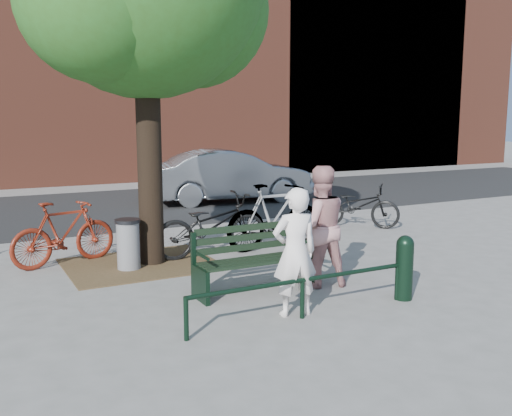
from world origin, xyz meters
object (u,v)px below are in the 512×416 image
bollard (404,265)px  park_bench (253,257)px  person_right (319,226)px  bicycle_c (212,225)px  person_left (295,252)px  litter_bin (128,244)px  parked_car (231,176)px

bollard → park_bench: bearing=141.0°
person_right → bicycle_c: 2.46m
bollard → person_right: bearing=121.3°
person_left → litter_bin: person_left is taller
person_left → person_right: person_right is taller
park_bench → person_left: bearing=-91.0°
person_left → parked_car: size_ratio=0.35×
litter_bin → parked_car: (4.61, 5.88, 0.34)m
park_bench → bicycle_c: size_ratio=0.83×
litter_bin → bicycle_c: (1.54, 0.20, 0.14)m
bollard → litter_bin: (-2.85, 3.21, -0.05)m
litter_bin → parked_car: bearing=51.9°
person_left → bicycle_c: bearing=-87.2°
person_left → litter_bin: 3.31m
bicycle_c → parked_car: (3.07, 5.68, 0.20)m
park_bench → litter_bin: size_ratio=2.12×
park_bench → parked_car: (3.35, 7.80, 0.28)m
park_bench → person_right: (0.95, -0.22, 0.40)m
park_bench → litter_bin: 2.29m
park_bench → person_left: size_ratio=1.09×
person_left → park_bench: bearing=-82.9°
person_right → bollard: (0.65, -1.07, -0.41)m
park_bench → person_right: person_right is taller
parked_car → park_bench: bearing=164.2°
person_left → bicycle_c: 3.27m
person_right → park_bench: bearing=0.5°
park_bench → bollard: size_ratio=1.99×
park_bench → parked_car: bearing=66.7°
person_right → person_left: bearing=56.8°
person_right → bicycle_c: bearing=-60.3°
person_left → bollard: bearing=-177.7°
person_right → litter_bin: 3.11m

